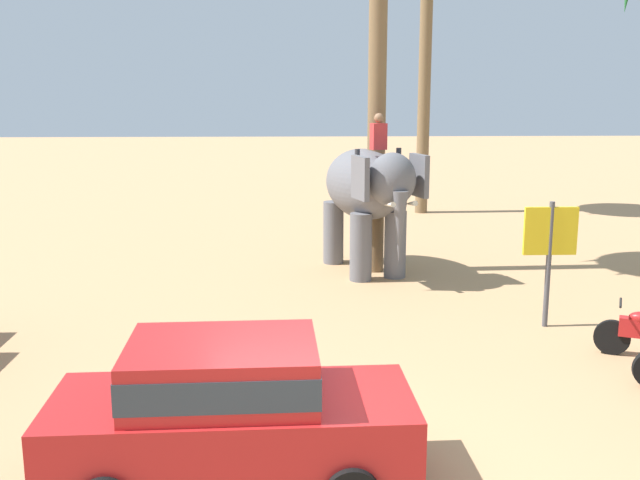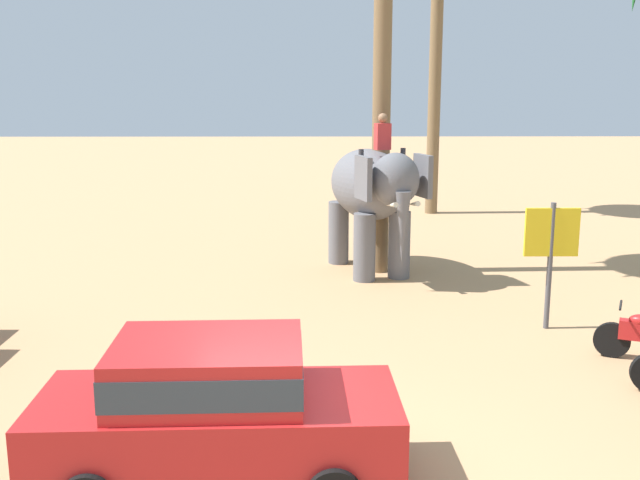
# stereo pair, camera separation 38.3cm
# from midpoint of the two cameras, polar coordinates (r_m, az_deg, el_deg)

# --- Properties ---
(ground_plane) EXTENTS (120.00, 120.00, 0.00)m
(ground_plane) POSITION_cam_midpoint_polar(r_m,az_deg,el_deg) (9.13, -1.77, -17.73)
(ground_plane) COLOR tan
(car_sedan_foreground) EXTENTS (4.15, 1.98, 1.70)m
(car_sedan_foreground) POSITION_cam_midpoint_polar(r_m,az_deg,el_deg) (8.69, -8.27, -12.59)
(car_sedan_foreground) COLOR red
(car_sedan_foreground) RESTS_ON ground
(elephant_with_mahout) EXTENTS (2.53, 4.02, 3.88)m
(elephant_with_mahout) POSITION_cam_midpoint_polar(r_m,az_deg,el_deg) (17.96, 3.05, 3.71)
(elephant_with_mahout) COLOR slate
(elephant_with_mahout) RESTS_ON ground
(signboard_yellow) EXTENTS (1.00, 0.10, 2.40)m
(signboard_yellow) POSITION_cam_midpoint_polar(r_m,az_deg,el_deg) (14.42, 16.49, 0.03)
(signboard_yellow) COLOR #4C4C51
(signboard_yellow) RESTS_ON ground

